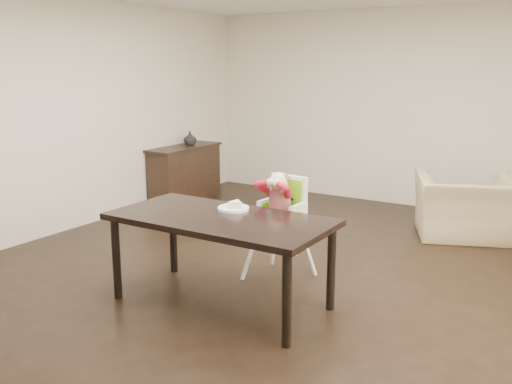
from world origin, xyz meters
TOP-DOWN VIEW (x-y plane):
  - ground at (0.00, 0.00)m, footprint 7.00×7.00m
  - room_walls at (0.00, 0.00)m, footprint 6.02×7.02m
  - dining_table at (-0.19, -0.66)m, footprint 1.80×0.90m
  - high_chair at (-0.07, 0.14)m, footprint 0.45×0.45m
  - plate at (-0.21, -0.42)m, footprint 0.29×0.29m
  - armchair at (1.12, 2.34)m, footprint 1.28×1.07m
  - sideboard at (-2.78, 2.10)m, footprint 0.44×1.26m
  - vase at (-2.78, 2.24)m, footprint 0.21×0.22m

SIDE VIEW (x-z plane):
  - ground at x=0.00m, z-range 0.00..0.00m
  - sideboard at x=-2.78m, z-range 0.00..0.79m
  - armchair at x=1.12m, z-range 0.00..0.95m
  - dining_table at x=-0.19m, z-range 0.30..1.05m
  - high_chair at x=-0.07m, z-range 0.21..1.21m
  - plate at x=-0.21m, z-range 0.74..0.81m
  - vase at x=-2.78m, z-range 0.79..0.98m
  - room_walls at x=0.00m, z-range 0.50..3.21m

